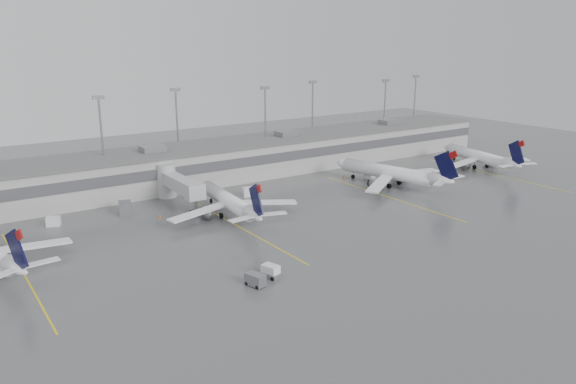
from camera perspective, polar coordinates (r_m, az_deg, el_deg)
ground at (r=90.62m, az=12.71°, el=-5.69°), size 260.00×260.00×0.00m
terminal at (r=133.91m, az=-5.46°, el=3.38°), size 152.00×17.00×9.45m
light_masts at (r=137.53m, az=-6.71°, el=6.99°), size 142.40×8.00×20.60m
jet_bridge_right at (r=114.59m, az=-11.47°, el=0.90°), size 4.00×17.20×7.00m
stand_markings at (r=107.35m, az=3.40°, el=-1.95°), size 105.25×40.00×0.01m
jet_mid_left at (r=104.05m, az=-5.94°, el=-0.94°), size 25.20×28.36×9.18m
jet_mid_right at (r=126.32m, az=10.59°, el=1.95°), size 26.84×30.45×10.02m
jet_far_right at (r=149.76m, az=18.95°, el=3.41°), size 25.41×28.78×9.42m
baggage_tug at (r=78.43m, az=-1.78°, el=-8.17°), size 2.46×3.15×1.79m
baggage_cart at (r=75.89m, az=-3.35°, el=-8.87°), size 2.24×3.01×1.72m
gse_uld_a at (r=107.03m, az=-22.73°, el=-2.77°), size 2.73×2.31×1.64m
gse_uld_b at (r=117.24m, az=-3.96°, el=0.02°), size 2.97×2.36×1.85m
gse_uld_c at (r=133.57m, az=8.34°, el=1.84°), size 3.16×2.61×1.92m
gse_loader at (r=109.54m, az=-16.21°, el=-1.58°), size 3.15×4.11×2.28m
cone_b at (r=106.06m, az=-12.92°, el=-2.34°), size 0.46×0.46×0.73m
cone_c at (r=132.79m, az=5.67°, el=1.59°), size 0.49×0.49×0.78m
cone_d at (r=150.30m, az=17.41°, el=2.58°), size 0.43×0.43×0.69m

